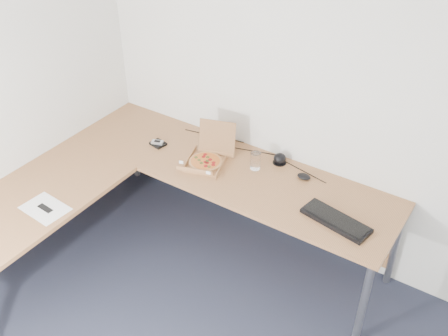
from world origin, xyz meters
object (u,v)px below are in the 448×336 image
Objects in this scene: keyboard at (336,221)px; desk at (155,186)px; drinking_glass at (255,161)px; pizza_box at (207,159)px; wallet at (158,144)px.

desk is at bearing -155.02° from keyboard.
drinking_glass is 0.29× the size of keyboard.
pizza_box reaches higher than wallet.
drinking_glass is at bearing 47.14° from desk.
desk is 1.25m from keyboard.
desk is at bearing -132.86° from drinking_glass.
drinking_glass is 0.79m from wallet.
drinking_glass is at bearing 5.04° from pizza_box.
desk is at bearing -43.35° from wallet.
keyboard is 1.50m from wallet.
drinking_glass reaches higher than wallet.
pizza_box is 2.42× the size of drinking_glass.
wallet is at bearing -172.45° from keyboard.
pizza_box is 2.89× the size of wallet.
desk is 0.73m from drinking_glass.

